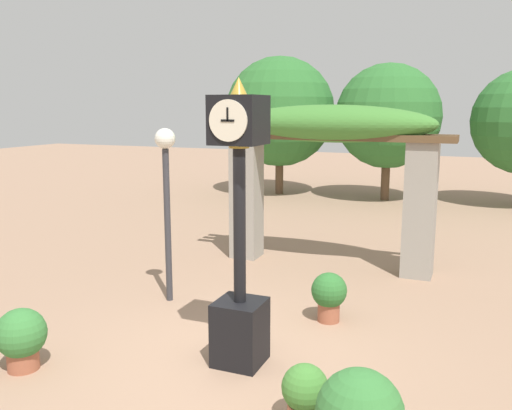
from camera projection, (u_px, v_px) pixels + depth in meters
name	position (u px, v px, depth m)	size (l,w,h in m)	color
ground_plane	(232.00, 361.00, 6.60)	(60.00, 60.00, 0.00)	#9E7A60
pedestal_clock	(240.00, 244.00, 6.30)	(0.56, 0.60, 3.38)	black
pergola	(329.00, 149.00, 10.16)	(4.54, 1.14, 3.09)	gray
potted_plant_near_left	(305.00, 393.00, 5.23)	(0.46, 0.46, 0.62)	#B26B4C
potted_plant_near_right	(21.00, 337.00, 6.33)	(0.59, 0.59, 0.74)	#9E563D
potted_plant_far_left	(329.00, 294.00, 7.76)	(0.51, 0.51, 0.72)	#9E563D
lamp_post	(166.00, 177.00, 8.33)	(0.32, 0.32, 2.73)	#333338
tree_line	(372.00, 116.00, 17.71)	(11.23, 3.92, 4.76)	brown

